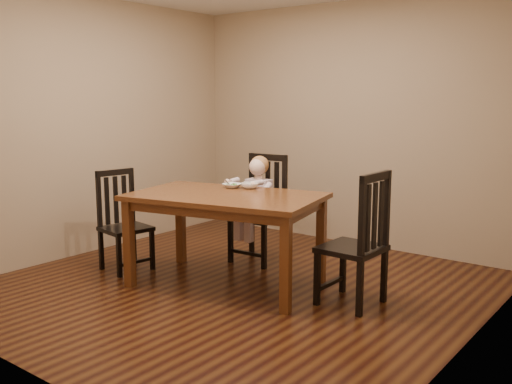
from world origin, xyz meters
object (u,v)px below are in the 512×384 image
Objects in this scene: chair_child at (261,210)px; chair_left at (123,222)px; chair_right at (358,242)px; bowl_veg at (250,186)px; toddler at (258,197)px; bowl_peas at (232,186)px; dining_table at (226,205)px.

chair_child is 1.12× the size of chair_left.
bowl_veg is (-1.19, 0.12, 0.33)m from chair_right.
chair_child is at bearing -90.00° from toddler.
toddler is (0.88, 1.00, 0.20)m from chair_left.
chair_right is at bearing 154.37° from chair_child.
chair_right reaches higher than toddler.
bowl_peas is at bearing 91.85° from toddler.
chair_right is 1.95× the size of toddler.
chair_right is (1.40, -0.56, 0.00)m from chair_child.
chair_left is at bearing 44.74° from toddler.
dining_table is at bearing 112.15° from chair_left.
dining_table is 1.68× the size of chair_child.
chair_right is 1.49m from toddler.
bowl_peas is 0.17m from bowl_veg.
dining_table is 1.16m from chair_left.
chair_left is 0.89× the size of chair_right.
toddler is at bearing 71.51° from chair_right.
bowl_veg is (1.08, 0.62, 0.39)m from chair_left.
chair_child is 6.47× the size of bowl_peas.
bowl_peas is at bearing -154.42° from bowl_veg.
dining_table is 1.66× the size of chair_right.
dining_table is 10.84× the size of bowl_peas.
chair_left reaches higher than bowl_peas.
bowl_veg is at bearing 113.80° from toddler.
chair_left is at bearing -150.04° from bowl_veg.
bowl_peas is (0.05, -0.45, 0.18)m from toddler.
chair_left is (-0.88, -1.05, -0.06)m from chair_child.
toddler is 3.34× the size of bowl_peas.
dining_table is at bearing -59.48° from bowl_peas.
bowl_veg is (0.15, 0.07, 0.01)m from bowl_peas.
chair_right is at bearing 11.97° from dining_table.
dining_table is at bearing 102.57° from toddler.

